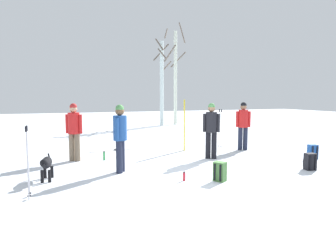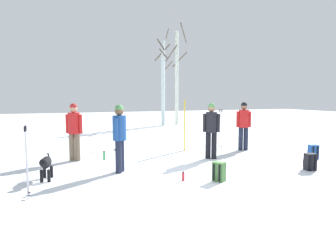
% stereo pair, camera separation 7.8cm
% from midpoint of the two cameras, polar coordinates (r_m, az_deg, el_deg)
% --- Properties ---
extents(ground_plane, '(60.00, 60.00, 0.00)m').
position_cam_midpoint_polar(ground_plane, '(7.42, 4.93, -9.27)').
color(ground_plane, white).
extents(person_0, '(0.46, 0.34, 1.72)m').
position_cam_midpoint_polar(person_0, '(9.18, -17.87, -0.41)').
color(person_0, '#72604C').
rests_on(person_0, ground_plane).
extents(person_1, '(0.46, 0.34, 1.72)m').
position_cam_midpoint_polar(person_1, '(9.17, 8.09, -0.20)').
color(person_1, black).
rests_on(person_1, ground_plane).
extents(person_2, '(0.34, 0.46, 1.72)m').
position_cam_midpoint_polar(person_2, '(7.52, -9.49, -1.50)').
color(person_2, '#1E2338').
rests_on(person_2, ground_plane).
extents(person_3, '(0.49, 0.34, 1.72)m').
position_cam_midpoint_polar(person_3, '(10.87, 14.06, 0.60)').
color(person_3, '#1E2338').
rests_on(person_3, ground_plane).
extents(dog, '(0.29, 0.89, 0.57)m').
position_cam_midpoint_polar(dog, '(7.34, -22.62, -6.75)').
color(dog, black).
rests_on(dog, ground_plane).
extents(ski_pair_planted_0, '(0.04, 0.15, 1.81)m').
position_cam_midpoint_polar(ski_pair_planted_0, '(10.48, 2.93, 0.14)').
color(ski_pair_planted_0, yellow).
rests_on(ski_pair_planted_0, ground_plane).
extents(ski_pair_lying_0, '(1.75, 0.32, 0.05)m').
position_cam_midpoint_polar(ski_pair_lying_0, '(10.75, -10.41, -4.59)').
color(ski_pair_lying_0, white).
rests_on(ski_pair_lying_0, ground_plane).
extents(ski_poles_0, '(0.07, 0.26, 1.37)m').
position_cam_midpoint_polar(ski_poles_0, '(6.16, -25.69, -5.90)').
color(ski_poles_0, '#B2B2BC').
rests_on(ski_poles_0, ground_plane).
extents(ski_poles_1, '(0.07, 0.25, 1.45)m').
position_cam_midpoint_polar(ski_poles_1, '(11.09, 9.79, -0.29)').
color(ski_poles_1, '#B2B2BC').
rests_on(ski_poles_1, ground_plane).
extents(backpack_0, '(0.34, 0.33, 0.44)m').
position_cam_midpoint_polar(backpack_0, '(6.90, 9.65, -8.65)').
color(backpack_0, '#4C7F3F').
rests_on(backpack_0, ground_plane).
extents(backpack_1, '(0.29, 0.32, 0.44)m').
position_cam_midpoint_polar(backpack_1, '(8.62, 25.39, -6.23)').
color(backpack_1, black).
rests_on(backpack_1, ground_plane).
extents(backpack_2, '(0.30, 0.32, 0.44)m').
position_cam_midpoint_polar(backpack_2, '(10.17, 25.83, -4.50)').
color(backpack_2, '#1E4C99').
rests_on(backpack_2, ground_plane).
extents(water_bottle_0, '(0.06, 0.06, 0.21)m').
position_cam_midpoint_polar(water_bottle_0, '(6.85, 2.79, -9.67)').
color(water_bottle_0, red).
rests_on(water_bottle_0, ground_plane).
extents(water_bottle_1, '(0.07, 0.07, 0.27)m').
position_cam_midpoint_polar(water_bottle_1, '(9.19, -12.42, -5.65)').
color(water_bottle_1, green).
rests_on(water_bottle_1, ground_plane).
extents(birch_tree_2, '(1.26, 1.32, 5.65)m').
position_cam_midpoint_polar(birch_tree_2, '(19.77, -1.28, 8.73)').
color(birch_tree_2, silver).
rests_on(birch_tree_2, ground_plane).
extents(birch_tree_3, '(1.75, 1.67, 6.68)m').
position_cam_midpoint_polar(birch_tree_3, '(20.36, 1.28, 9.73)').
color(birch_tree_3, silver).
rests_on(birch_tree_3, ground_plane).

